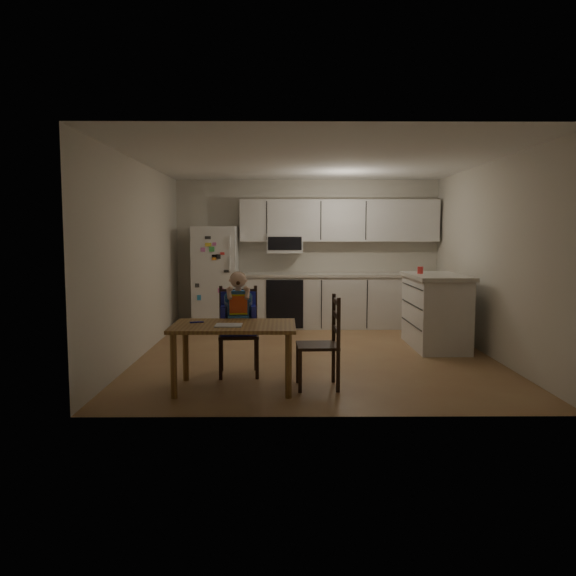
# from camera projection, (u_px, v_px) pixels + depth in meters

# --- Properties ---
(room) EXTENTS (4.52, 5.01, 2.51)m
(room) POSITION_uv_depth(u_px,v_px,m) (313.00, 258.00, 7.70)
(room) COLOR #8D5F3A
(room) RESTS_ON ground
(refrigerator) EXTENTS (0.72, 0.70, 1.70)m
(refrigerator) POSITION_uv_depth(u_px,v_px,m) (216.00, 277.00, 9.39)
(refrigerator) COLOR silver
(refrigerator) RESTS_ON ground
(kitchen_run) EXTENTS (3.37, 0.62, 2.15)m
(kitchen_run) POSITION_uv_depth(u_px,v_px,m) (337.00, 275.00, 9.49)
(kitchen_run) COLOR silver
(kitchen_run) RESTS_ON ground
(kitchen_island) EXTENTS (0.72, 1.38, 1.02)m
(kitchen_island) POSITION_uv_depth(u_px,v_px,m) (435.00, 311.00, 7.80)
(kitchen_island) COLOR silver
(kitchen_island) RESTS_ON ground
(red_cup) EXTENTS (0.08, 0.08, 0.10)m
(red_cup) POSITION_uv_depth(u_px,v_px,m) (420.00, 270.00, 7.87)
(red_cup) COLOR red
(red_cup) RESTS_ON kitchen_island
(dining_table) EXTENTS (1.24, 0.80, 0.67)m
(dining_table) POSITION_uv_depth(u_px,v_px,m) (234.00, 333.00, 5.68)
(dining_table) COLOR brown
(dining_table) RESTS_ON ground
(napkin) EXTENTS (0.26, 0.23, 0.01)m
(napkin) POSITION_uv_depth(u_px,v_px,m) (229.00, 325.00, 5.58)
(napkin) COLOR silver
(napkin) RESTS_ON dining_table
(toddler_spoon) EXTENTS (0.12, 0.06, 0.02)m
(toddler_spoon) POSITION_uv_depth(u_px,v_px,m) (196.00, 322.00, 5.75)
(toddler_spoon) COLOR #262CB6
(toddler_spoon) RESTS_ON dining_table
(chair_booster) EXTENTS (0.47, 0.47, 1.16)m
(chair_booster) POSITION_uv_depth(u_px,v_px,m) (238.00, 312.00, 6.28)
(chair_booster) COLOR black
(chair_booster) RESTS_ON ground
(chair_side) EXTENTS (0.43, 0.43, 0.95)m
(chair_side) POSITION_uv_depth(u_px,v_px,m) (327.00, 336.00, 5.74)
(chair_side) COLOR black
(chair_side) RESTS_ON ground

